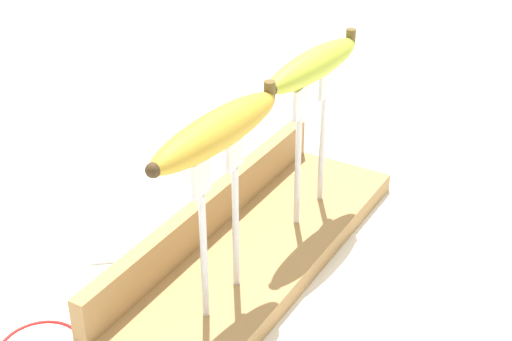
{
  "coord_description": "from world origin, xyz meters",
  "views": [
    {
      "loc": [
        -0.63,
        -0.37,
        0.54
      ],
      "look_at": [
        0.0,
        0.0,
        0.12
      ],
      "focal_mm": 54.31,
      "sensor_mm": 36.0,
      "label": 1
    }
  ],
  "objects_px": {
    "banana_raised_right": "(314,64)",
    "fork_fallen_near": "(103,231)",
    "fork_stand_left": "(219,212)",
    "fork_stand_right": "(311,134)",
    "banana_raised_left": "(217,130)"
  },
  "relations": [
    {
      "from": "banana_raised_left",
      "to": "banana_raised_right",
      "type": "relative_size",
      "value": 1.06
    },
    {
      "from": "fork_fallen_near",
      "to": "banana_raised_right",
      "type": "bearing_deg",
      "value": -56.07
    },
    {
      "from": "banana_raised_right",
      "to": "fork_fallen_near",
      "type": "relative_size",
      "value": 1.19
    },
    {
      "from": "banana_raised_left",
      "to": "banana_raised_right",
      "type": "height_order",
      "value": "banana_raised_left"
    },
    {
      "from": "fork_stand_left",
      "to": "banana_raised_left",
      "type": "height_order",
      "value": "banana_raised_left"
    },
    {
      "from": "fork_stand_left",
      "to": "banana_raised_right",
      "type": "relative_size",
      "value": 0.98
    },
    {
      "from": "fork_stand_left",
      "to": "fork_stand_right",
      "type": "xyz_separation_m",
      "value": [
        0.2,
        0.0,
        -0.0
      ]
    },
    {
      "from": "fork_stand_left",
      "to": "fork_fallen_near",
      "type": "distance_m",
      "value": 0.25
    },
    {
      "from": "fork_stand_left",
      "to": "banana_raised_left",
      "type": "distance_m",
      "value": 0.09
    },
    {
      "from": "banana_raised_left",
      "to": "fork_fallen_near",
      "type": "distance_m",
      "value": 0.31
    },
    {
      "from": "banana_raised_right",
      "to": "fork_fallen_near",
      "type": "distance_m",
      "value": 0.33
    },
    {
      "from": "fork_stand_right",
      "to": "banana_raised_left",
      "type": "relative_size",
      "value": 0.91
    },
    {
      "from": "banana_raised_right",
      "to": "banana_raised_left",
      "type": "bearing_deg",
      "value": -180.0
    },
    {
      "from": "banana_raised_left",
      "to": "banana_raised_right",
      "type": "xyz_separation_m",
      "value": [
        0.2,
        0.0,
        -0.0
      ]
    },
    {
      "from": "fork_stand_left",
      "to": "banana_raised_right",
      "type": "xyz_separation_m",
      "value": [
        0.2,
        0.0,
        0.09
      ]
    }
  ]
}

